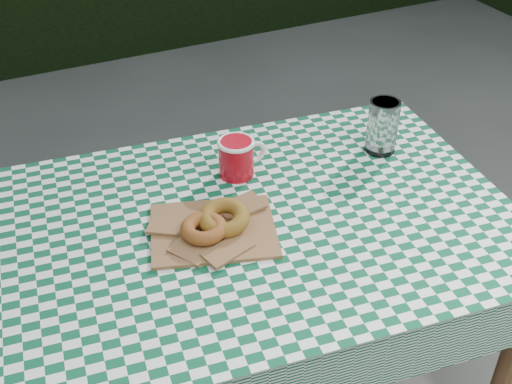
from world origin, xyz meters
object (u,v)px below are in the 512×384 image
coffee_mug (236,158)px  drinking_glass (382,126)px  table (252,334)px  paper_bag (213,229)px

coffee_mug → drinking_glass: drinking_glass is taller
table → coffee_mug: coffee_mug is taller
drinking_glass → table: bearing=-163.8°
paper_bag → table: bearing=1.0°
table → coffee_mug: bearing=82.8°
paper_bag → drinking_glass: (0.53, 0.13, 0.06)m
drinking_glass → paper_bag: bearing=-166.4°
coffee_mug → drinking_glass: 0.40m
paper_bag → coffee_mug: 0.24m
table → paper_bag: size_ratio=4.35×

